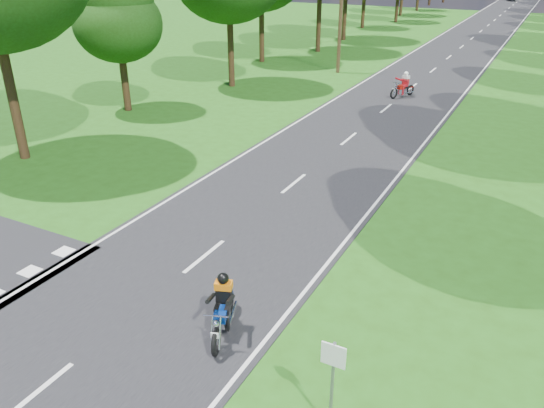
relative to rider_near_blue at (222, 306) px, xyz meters
The scene contains 7 objects.
ground 2.49m from the rider_near_blue, 165.49° to the left, with size 160.00×160.00×0.00m, color #204F12.
main_road 50.65m from the rider_near_blue, 92.60° to the left, with size 7.00×140.00×0.02m, color black.
road_markings 48.79m from the rider_near_blue, 92.86° to the left, with size 7.40×140.00×0.01m.
telegraph_pole 29.96m from the rider_near_blue, 106.18° to the left, with size 1.20×0.26×8.00m.
road_sign 3.55m from the rider_near_blue, 23.91° to the right, with size 0.45×0.07×2.00m.
rider_near_blue is the anchor object (origin of this frame).
rider_far_red 23.71m from the rider_near_blue, 95.37° to the left, with size 0.60×1.81×1.51m, color #A7150C, non-canonical shape.
Camera 1 is at (7.83, -8.74, 7.97)m, focal length 35.00 mm.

